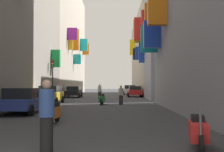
{
  "coord_description": "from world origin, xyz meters",
  "views": [
    {
      "loc": [
        1.47,
        -4.25,
        1.66
      ],
      "look_at": [
        1.17,
        24.88,
        2.44
      ],
      "focal_mm": 48.84,
      "sensor_mm": 36.0,
      "label": 1
    }
  ],
  "objects_px": {
    "scooter_green": "(102,99)",
    "traffic_light_near_corner": "(53,73)",
    "parked_car_silver": "(129,90)",
    "pedestrian_crossing": "(121,95)",
    "parked_car_yellow": "(50,94)",
    "parked_car_red": "(135,91)",
    "pedestrian_near_right": "(47,116)",
    "scooter_red": "(198,131)",
    "scooter_orange": "(52,113)",
    "pedestrian_near_left": "(100,92)",
    "parked_car_black": "(74,91)",
    "scooter_black": "(51,107)",
    "parked_car_blue": "(22,100)"
  },
  "relations": [
    {
      "from": "parked_car_silver",
      "to": "parked_car_red",
      "type": "relative_size",
      "value": 1.04
    },
    {
      "from": "parked_car_yellow",
      "to": "parked_car_red",
      "type": "xyz_separation_m",
      "value": [
        8.12,
        13.6,
        -0.05
      ]
    },
    {
      "from": "parked_car_black",
      "to": "scooter_orange",
      "type": "relative_size",
      "value": 2.19
    },
    {
      "from": "parked_car_red",
      "to": "scooter_green",
      "type": "distance_m",
      "value": 15.44
    },
    {
      "from": "parked_car_blue",
      "to": "scooter_orange",
      "type": "bearing_deg",
      "value": -58.69
    },
    {
      "from": "scooter_red",
      "to": "scooter_orange",
      "type": "bearing_deg",
      "value": 133.74
    },
    {
      "from": "parked_car_black",
      "to": "scooter_green",
      "type": "height_order",
      "value": "parked_car_black"
    },
    {
      "from": "parked_car_red",
      "to": "pedestrian_near_right",
      "type": "bearing_deg",
      "value": -97.52
    },
    {
      "from": "parked_car_blue",
      "to": "scooter_red",
      "type": "bearing_deg",
      "value": -51.51
    },
    {
      "from": "parked_car_red",
      "to": "scooter_orange",
      "type": "bearing_deg",
      "value": -101.02
    },
    {
      "from": "scooter_red",
      "to": "traffic_light_near_corner",
      "type": "bearing_deg",
      "value": 110.81
    },
    {
      "from": "parked_car_silver",
      "to": "pedestrian_near_left",
      "type": "distance_m",
      "value": 16.15
    },
    {
      "from": "parked_car_blue",
      "to": "scooter_red",
      "type": "distance_m",
      "value": 11.9
    },
    {
      "from": "scooter_green",
      "to": "parked_car_blue",
      "type": "bearing_deg",
      "value": -119.57
    },
    {
      "from": "parked_car_black",
      "to": "parked_car_silver",
      "type": "relative_size",
      "value": 0.97
    },
    {
      "from": "scooter_red",
      "to": "parked_car_black",
      "type": "bearing_deg",
      "value": 103.66
    },
    {
      "from": "scooter_red",
      "to": "scooter_green",
      "type": "height_order",
      "value": "same"
    },
    {
      "from": "parked_car_silver",
      "to": "pedestrian_near_right",
      "type": "height_order",
      "value": "pedestrian_near_right"
    },
    {
      "from": "parked_car_silver",
      "to": "scooter_black",
      "type": "xyz_separation_m",
      "value": [
        -5.66,
        -31.7,
        -0.32
      ]
    },
    {
      "from": "scooter_green",
      "to": "traffic_light_near_corner",
      "type": "xyz_separation_m",
      "value": [
        -4.99,
        4.81,
        2.28
      ]
    },
    {
      "from": "parked_car_yellow",
      "to": "scooter_green",
      "type": "xyz_separation_m",
      "value": [
        4.49,
        -1.4,
        -0.33
      ]
    },
    {
      "from": "scooter_green",
      "to": "scooter_orange",
      "type": "bearing_deg",
      "value": -97.66
    },
    {
      "from": "parked_car_yellow",
      "to": "parked_car_black",
      "type": "relative_size",
      "value": 1.11
    },
    {
      "from": "parked_car_black",
      "to": "scooter_orange",
      "type": "xyz_separation_m",
      "value": [
        2.55,
        -25.15,
        -0.27
      ]
    },
    {
      "from": "parked_car_blue",
      "to": "pedestrian_near_left",
      "type": "xyz_separation_m",
      "value": [
        3.64,
        15.01,
        0.07
      ]
    },
    {
      "from": "parked_car_yellow",
      "to": "traffic_light_near_corner",
      "type": "bearing_deg",
      "value": 98.27
    },
    {
      "from": "parked_car_blue",
      "to": "scooter_orange",
      "type": "relative_size",
      "value": 2.22
    },
    {
      "from": "parked_car_yellow",
      "to": "scooter_orange",
      "type": "distance_m",
      "value": 13.45
    },
    {
      "from": "parked_car_red",
      "to": "pedestrian_crossing",
      "type": "xyz_separation_m",
      "value": [
        -2.08,
        -15.04,
        0.02
      ]
    },
    {
      "from": "scooter_orange",
      "to": "pedestrian_crossing",
      "type": "xyz_separation_m",
      "value": [
        3.12,
        11.69,
        0.31
      ]
    },
    {
      "from": "pedestrian_near_right",
      "to": "parked_car_red",
      "type": "bearing_deg",
      "value": 82.48
    },
    {
      "from": "parked_car_silver",
      "to": "pedestrian_crossing",
      "type": "height_order",
      "value": "pedestrian_crossing"
    },
    {
      "from": "parked_car_silver",
      "to": "parked_car_black",
      "type": "bearing_deg",
      "value": -127.13
    },
    {
      "from": "parked_car_black",
      "to": "scooter_green",
      "type": "xyz_separation_m",
      "value": [
        4.13,
        -13.42,
        -0.27
      ]
    },
    {
      "from": "parked_car_silver",
      "to": "scooter_orange",
      "type": "xyz_separation_m",
      "value": [
        -4.91,
        -35.0,
        -0.32
      ]
    },
    {
      "from": "scooter_green",
      "to": "traffic_light_near_corner",
      "type": "relative_size",
      "value": 0.45
    },
    {
      "from": "scooter_orange",
      "to": "scooter_red",
      "type": "xyz_separation_m",
      "value": [
        4.78,
        -4.99,
        0.0
      ]
    },
    {
      "from": "scooter_red",
      "to": "traffic_light_near_corner",
      "type": "xyz_separation_m",
      "value": [
        -8.18,
        21.54,
        2.28
      ]
    },
    {
      "from": "scooter_black",
      "to": "pedestrian_crossing",
      "type": "bearing_deg",
      "value": 65.24
    },
    {
      "from": "parked_car_yellow",
      "to": "pedestrian_crossing",
      "type": "xyz_separation_m",
      "value": [
        6.03,
        -1.44,
        -0.02
      ]
    },
    {
      "from": "scooter_orange",
      "to": "pedestrian_near_left",
      "type": "xyz_separation_m",
      "value": [
        1.01,
        19.33,
        0.36
      ]
    },
    {
      "from": "scooter_red",
      "to": "scooter_black",
      "type": "height_order",
      "value": "same"
    },
    {
      "from": "parked_car_silver",
      "to": "traffic_light_near_corner",
      "type": "distance_m",
      "value": 20.33
    },
    {
      "from": "traffic_light_near_corner",
      "to": "parked_car_yellow",
      "type": "bearing_deg",
      "value": -81.73
    },
    {
      "from": "scooter_orange",
      "to": "traffic_light_near_corner",
      "type": "relative_size",
      "value": 0.45
    },
    {
      "from": "scooter_red",
      "to": "scooter_green",
      "type": "relative_size",
      "value": 1.1
    },
    {
      "from": "parked_car_blue",
      "to": "traffic_light_near_corner",
      "type": "xyz_separation_m",
      "value": [
        -0.78,
        12.22,
        1.99
      ]
    },
    {
      "from": "pedestrian_near_left",
      "to": "traffic_light_near_corner",
      "type": "bearing_deg",
      "value": -147.82
    },
    {
      "from": "pedestrian_near_right",
      "to": "traffic_light_near_corner",
      "type": "height_order",
      "value": "traffic_light_near_corner"
    },
    {
      "from": "scooter_green",
      "to": "traffic_light_near_corner",
      "type": "height_order",
      "value": "traffic_light_near_corner"
    }
  ]
}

